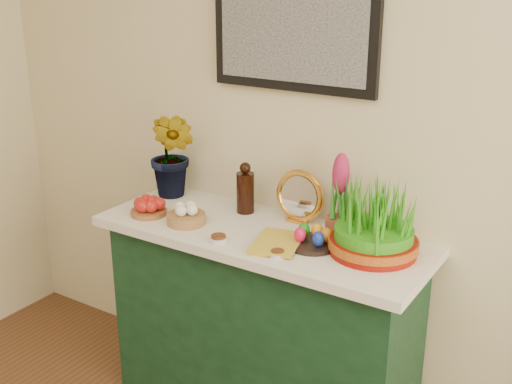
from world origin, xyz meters
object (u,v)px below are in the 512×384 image
sideboard (262,328)px  book (256,239)px  mirror (300,197)px  wheatgrass_sabzeh (374,223)px  hyacinth_green (172,141)px

sideboard → book: size_ratio=5.58×
sideboard → mirror: bearing=64.1°
wheatgrass_sabzeh → book: bearing=-159.3°
mirror → wheatgrass_sabzeh: (0.39, -0.13, 0.01)m
book → wheatgrass_sabzeh: size_ratio=0.69×
hyacinth_green → mirror: size_ratio=2.38×
hyacinth_green → wheatgrass_sabzeh: (1.03, -0.09, -0.15)m
wheatgrass_sabzeh → mirror: bearing=161.4°
mirror → wheatgrass_sabzeh: wheatgrass_sabzeh is taller
sideboard → mirror: (0.08, 0.16, 0.57)m
mirror → hyacinth_green: bearing=-175.9°
hyacinth_green → book: size_ratio=2.33×
sideboard → mirror: size_ratio=5.70×
mirror → book: (-0.03, -0.29, -0.09)m
mirror → sideboard: bearing=-115.9°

